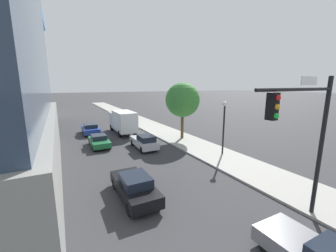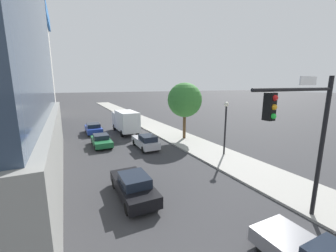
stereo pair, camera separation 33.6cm
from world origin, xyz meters
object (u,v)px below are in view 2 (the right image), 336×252
at_px(street_tree, 185,100).
at_px(box_truck, 125,121).
at_px(street_lamp, 226,120).
at_px(car_black, 134,186).
at_px(car_silver, 146,141).
at_px(construction_building, 8,55).
at_px(car_blue, 93,128).
at_px(traffic_light_pole, 304,127).
at_px(car_green, 101,140).

relative_size(street_tree, box_truck, 1.01).
bearing_deg(street_lamp, box_truck, 113.64).
height_order(street_tree, car_black, street_tree).
distance_m(car_silver, box_truck, 8.12).
relative_size(construction_building, car_blue, 7.16).
bearing_deg(traffic_light_pole, car_silver, 97.44).
bearing_deg(car_green, car_silver, -36.13).
relative_size(construction_building, car_black, 6.80).
relative_size(car_silver, car_blue, 0.99).
xyz_separation_m(construction_building, street_tree, (22.74, -33.87, -7.90)).
height_order(street_tree, car_silver, street_tree).
distance_m(car_black, box_truck, 17.51).
height_order(street_tree, car_green, street_tree).
distance_m(street_lamp, car_green, 13.36).
relative_size(street_tree, car_blue, 1.54).
distance_m(car_black, car_blue, 18.72).
bearing_deg(car_blue, car_green, -90.00).
height_order(car_blue, box_truck, box_truck).
xyz_separation_m(street_tree, car_black, (-9.71, -10.47, -4.11)).
height_order(car_black, car_silver, car_silver).
distance_m(car_silver, car_blue, 10.60).
bearing_deg(car_silver, car_green, 143.87).
bearing_deg(car_silver, construction_building, 115.80).
relative_size(construction_building, box_truck, 4.68).
xyz_separation_m(car_black, car_silver, (4.08, 8.93, 0.03)).
relative_size(street_tree, car_green, 1.63).
bearing_deg(car_silver, street_lamp, -42.59).
bearing_deg(construction_building, street_tree, -56.13).
bearing_deg(car_black, box_truck, 76.48).
distance_m(street_lamp, box_truck, 14.82).
xyz_separation_m(car_green, box_truck, (4.08, 5.08, 1.11)).
distance_m(street_tree, car_green, 10.67).
xyz_separation_m(car_black, box_truck, (4.08, 16.99, 1.02)).
relative_size(street_tree, car_black, 1.46).
bearing_deg(construction_building, street_lamp, -60.59).
bearing_deg(car_black, car_silver, 65.43).
height_order(car_silver, car_green, car_silver).
bearing_deg(car_blue, box_truck, -22.88).
height_order(car_green, box_truck, box_truck).
relative_size(traffic_light_pole, car_black, 1.49).
bearing_deg(box_truck, construction_building, 122.04).
bearing_deg(construction_building, car_blue, -63.05).
bearing_deg(box_truck, car_silver, -90.00).
distance_m(traffic_light_pole, car_black, 9.34).
xyz_separation_m(construction_building, car_silver, (17.11, -35.40, -11.98)).
height_order(construction_building, traffic_light_pole, construction_building).
xyz_separation_m(construction_building, car_green, (13.03, -32.42, -12.09)).
xyz_separation_m(traffic_light_pole, box_truck, (-1.93, 22.84, -3.08)).
bearing_deg(construction_building, car_silver, -64.20).
distance_m(street_tree, box_truck, 9.15).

